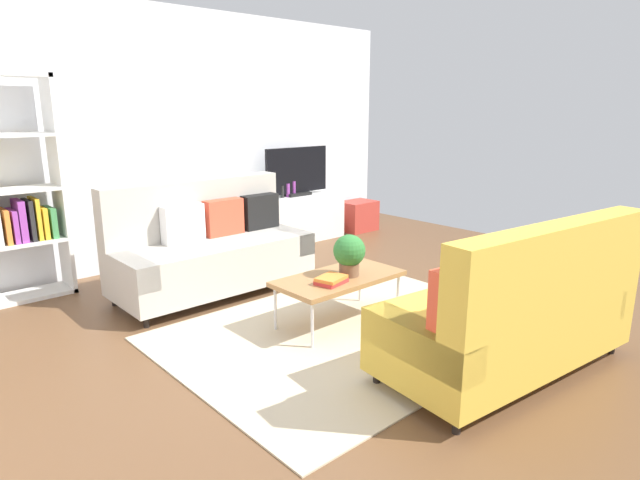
# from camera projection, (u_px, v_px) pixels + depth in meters

# --- Properties ---
(ground_plane) EXTENTS (7.68, 7.68, 0.00)m
(ground_plane) POSITION_uv_depth(u_px,v_px,m) (344.00, 322.00, 4.57)
(ground_plane) COLOR brown
(wall_far) EXTENTS (6.40, 0.12, 2.90)m
(wall_far) POSITION_uv_depth(u_px,v_px,m) (178.00, 137.00, 6.24)
(wall_far) COLOR silver
(wall_far) RESTS_ON ground_plane
(area_rug) EXTENTS (2.90, 2.20, 0.01)m
(area_rug) POSITION_uv_depth(u_px,v_px,m) (351.00, 331.00, 4.37)
(area_rug) COLOR beige
(area_rug) RESTS_ON ground_plane
(couch_beige) EXTENTS (1.90, 0.85, 1.10)m
(couch_beige) POSITION_uv_depth(u_px,v_px,m) (210.00, 248.00, 5.22)
(couch_beige) COLOR #B2ADA3
(couch_beige) RESTS_ON ground_plane
(couch_green) EXTENTS (1.98, 1.05, 1.10)m
(couch_green) POSITION_uv_depth(u_px,v_px,m) (513.00, 313.00, 3.60)
(couch_green) COLOR gold
(couch_green) RESTS_ON ground_plane
(coffee_table) EXTENTS (1.10, 0.56, 0.42)m
(coffee_table) POSITION_uv_depth(u_px,v_px,m) (339.00, 279.00, 4.46)
(coffee_table) COLOR #9E7042
(coffee_table) RESTS_ON ground_plane
(tv_console) EXTENTS (1.40, 0.44, 0.64)m
(tv_console) POSITION_uv_depth(u_px,v_px,m) (296.00, 218.00, 7.24)
(tv_console) COLOR silver
(tv_console) RESTS_ON ground_plane
(tv) EXTENTS (1.00, 0.20, 0.64)m
(tv) POSITION_uv_depth(u_px,v_px,m) (297.00, 172.00, 7.07)
(tv) COLOR black
(tv) RESTS_ON tv_console
(storage_trunk) EXTENTS (0.52, 0.40, 0.44)m
(storage_trunk) POSITION_uv_depth(u_px,v_px,m) (358.00, 216.00, 7.91)
(storage_trunk) COLOR #B2382D
(storage_trunk) RESTS_ON ground_plane
(potted_plant) EXTENTS (0.27, 0.27, 0.35)m
(potted_plant) POSITION_uv_depth(u_px,v_px,m) (349.00, 253.00, 4.42)
(potted_plant) COLOR brown
(potted_plant) RESTS_ON coffee_table
(table_book_0) EXTENTS (0.27, 0.22, 0.03)m
(table_book_0) POSITION_uv_depth(u_px,v_px,m) (331.00, 282.00, 4.26)
(table_book_0) COLOR red
(table_book_0) RESTS_ON coffee_table
(table_book_1) EXTENTS (0.28, 0.24, 0.03)m
(table_book_1) POSITION_uv_depth(u_px,v_px,m) (331.00, 278.00, 4.25)
(table_book_1) COLOR orange
(table_book_1) RESTS_ON table_book_0
(vase_0) EXTENTS (0.08, 0.08, 0.17)m
(vase_0) POSITION_uv_depth(u_px,v_px,m) (259.00, 193.00, 6.80)
(vase_0) COLOR #4C72B2
(vase_0) RESTS_ON tv_console
(vase_1) EXTENTS (0.11, 0.11, 0.20)m
(vase_1) POSITION_uv_depth(u_px,v_px,m) (268.00, 191.00, 6.89)
(vase_1) COLOR #33B29E
(vase_1) RESTS_ON tv_console
(bottle_0) EXTENTS (0.04, 0.04, 0.16)m
(bottle_0) POSITION_uv_depth(u_px,v_px,m) (282.00, 192.00, 6.94)
(bottle_0) COLOR #262626
(bottle_0) RESTS_ON tv_console
(bottle_1) EXTENTS (0.05, 0.05, 0.18)m
(bottle_1) POSITION_uv_depth(u_px,v_px,m) (288.00, 190.00, 7.00)
(bottle_1) COLOR purple
(bottle_1) RESTS_ON tv_console
(bottle_2) EXTENTS (0.05, 0.05, 0.20)m
(bottle_2) POSITION_uv_depth(u_px,v_px,m) (294.00, 189.00, 7.07)
(bottle_2) COLOR purple
(bottle_2) RESTS_ON tv_console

